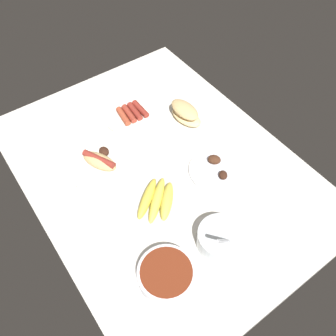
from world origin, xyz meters
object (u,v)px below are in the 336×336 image
Objects in this scene: plate_grilled_meat at (216,169)px; plate_sausages at (132,115)px; bowl_coleslaw at (221,238)px; banana_bunch at (157,200)px; bowl_chili at (166,274)px; plate_hotdog_assembled at (100,163)px; bread_stack at (186,113)px.

plate_grilled_meat is 42.57cm from plate_sausages.
banana_bunch is at bearing -163.06° from bowl_coleslaw.
plate_sausages is (-63.13, 27.89, -1.46)cm from bowl_chili.
plate_hotdog_assembled reaches higher than plate_sausages.
bread_stack is 0.91× the size of bowl_chili.
bread_stack is 66.01cm from bowl_chili.
plate_grilled_meat is at bearing -14.20° from bread_stack.
plate_grilled_meat is 1.14× the size of bowl_chili.
bowl_coleslaw is at bearing -26.22° from bread_stack.
bread_stack is at bearing 153.78° from bowl_coleslaw.
plate_grilled_meat is 1.02× the size of banana_bunch.
bread_stack is 0.66× the size of plate_hotdog_assembled.
plate_grilled_meat is at bearing 13.04° from plate_sausages.
plate_grilled_meat is at bearing 120.01° from bowl_chili.
plate_sausages is at bearing 159.18° from banana_bunch.
bowl_coleslaw is at bearing 87.32° from bowl_chili.
plate_sausages is (-14.28, -16.49, -2.58)cm from bread_stack.
plate_hotdog_assembled is 1.39× the size of bowl_chili.
plate_sausages is (-64.06, 8.02, -2.52)cm from bowl_coleslaw.
bowl_coleslaw is (49.78, -24.51, -0.06)cm from bread_stack.
bowl_chili is at bearing -5.58° from plate_hotdog_assembled.
bread_stack is at bearing 129.21° from banana_bunch.
plate_sausages is at bearing 156.17° from bowl_chili.
bowl_coleslaw is 0.71× the size of plate_sausages.
plate_grilled_meat is 0.82× the size of plate_hotdog_assembled.
bread_stack reaches higher than plate_grilled_meat.
bread_stack is 41.05cm from banana_bunch.
plate_sausages is at bearing 172.86° from bowl_coleslaw.
plate_hotdog_assembled is 26.21cm from banana_bunch.
banana_bunch is (-23.85, -7.26, -1.77)cm from bowl_coleslaw.
plate_hotdog_assembled reaches higher than bowl_chili.
bread_stack is 39.75cm from plate_hotdog_assembled.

